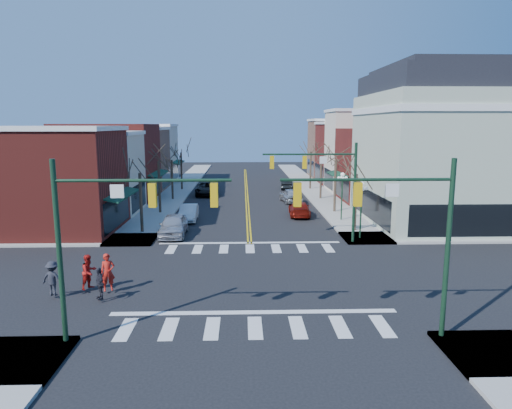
{
  "coord_description": "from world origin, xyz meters",
  "views": [
    {
      "loc": [
        -0.5,
        -24.17,
        8.42
      ],
      "look_at": [
        0.46,
        7.87,
        2.8
      ],
      "focal_mm": 32.0,
      "sensor_mm": 36.0,
      "label": 1
    }
  ],
  "objects": [
    {
      "name": "car_right_mid",
      "position": [
        4.8,
        25.11,
        0.79
      ],
      "size": [
        2.47,
        4.85,
        1.58
      ],
      "primitive_type": "imported",
      "rotation": [
        0.0,
        0.0,
        3.27
      ],
      "color": "#B2B3B7",
      "rests_on": "ground"
    },
    {
      "name": "tree_right_c",
      "position": [
        8.4,
        27.0,
        2.42
      ],
      "size": [
        0.24,
        0.24,
        4.83
      ],
      "primitive_type": "cylinder",
      "color": "#382B21",
      "rests_on": "ground"
    },
    {
      "name": "bldg_left_brick_a",
      "position": [
        -15.5,
        11.75,
        4.0
      ],
      "size": [
        10.0,
        8.5,
        8.0
      ],
      "primitive_type": "cube",
      "color": "maroon",
      "rests_on": "ground"
    },
    {
      "name": "bldg_right_tan",
      "position": [
        15.5,
        49.0,
        4.5
      ],
      "size": [
        10.0,
        8.0,
        9.0
      ],
      "primitive_type": "cube",
      "color": "#996C54",
      "rests_on": "ground"
    },
    {
      "name": "bldg_left_stucco_b",
      "position": [
        -15.5,
        43.5,
        4.1
      ],
      "size": [
        10.0,
        8.0,
        8.2
      ],
      "primitive_type": "cube",
      "color": "beige",
      "rests_on": "ground"
    },
    {
      "name": "car_left_near",
      "position": [
        -5.8,
        10.07,
        0.83
      ],
      "size": [
        2.03,
        4.88,
        1.65
      ],
      "primitive_type": "imported",
      "rotation": [
        0.0,
        0.0,
        0.02
      ],
      "color": "#B8B7BC",
      "rests_on": "ground"
    },
    {
      "name": "pedestrian_dark_b",
      "position": [
        -9.79,
        -2.6,
        1.02
      ],
      "size": [
        1.22,
        0.83,
        1.74
      ],
      "primitive_type": "imported",
      "rotation": [
        0.0,
        0.0,
        2.96
      ],
      "color": "#22232A",
      "rests_on": "sidewalk_left"
    },
    {
      "name": "pedestrian_red_b",
      "position": [
        -8.32,
        -1.7,
        1.05
      ],
      "size": [
        1.03,
        1.1,
        1.79
      ],
      "primitive_type": "imported",
      "rotation": [
        0.0,
        0.0,
        1.03
      ],
      "color": "#B11612",
      "rests_on": "sidewalk_left"
    },
    {
      "name": "tree_right_b",
      "position": [
        8.4,
        19.0,
        2.59
      ],
      "size": [
        0.24,
        0.24,
        5.18
      ],
      "primitive_type": "cylinder",
      "color": "#382B21",
      "rests_on": "ground"
    },
    {
      "name": "lamppost_corner",
      "position": [
        8.2,
        8.5,
        2.96
      ],
      "size": [
        0.36,
        0.36,
        4.33
      ],
      "color": "#14331E",
      "rests_on": "ground"
    },
    {
      "name": "traffic_mast_near_left",
      "position": [
        -5.55,
        -7.4,
        4.71
      ],
      "size": [
        6.6,
        0.28,
        7.2
      ],
      "color": "#14331E",
      "rests_on": "ground"
    },
    {
      "name": "sidewalk_right",
      "position": [
        8.75,
        20.0,
        0.07
      ],
      "size": [
        3.5,
        70.0,
        0.15
      ],
      "primitive_type": "cube",
      "color": "#9E9B93",
      "rests_on": "ground"
    },
    {
      "name": "tree_left_a",
      "position": [
        -8.4,
        11.0,
        2.38
      ],
      "size": [
        0.24,
        0.24,
        4.76
      ],
      "primitive_type": "cylinder",
      "color": "#382B21",
      "rests_on": "ground"
    },
    {
      "name": "car_right_far",
      "position": [
        5.38,
        35.7,
        0.69
      ],
      "size": [
        1.87,
        4.32,
        1.38
      ],
      "primitive_type": "imported",
      "rotation": [
        0.0,
        0.0,
        3.04
      ],
      "color": "black",
      "rests_on": "ground"
    },
    {
      "name": "bldg_right_brick_b",
      "position": [
        15.5,
        41.0,
        4.25
      ],
      "size": [
        10.0,
        8.0,
        8.5
      ],
      "primitive_type": "cube",
      "color": "maroon",
      "rests_on": "ground"
    },
    {
      "name": "bldg_left_stucco_a",
      "position": [
        -15.5,
        19.5,
        3.75
      ],
      "size": [
        10.0,
        7.0,
        7.5
      ],
      "primitive_type": "cube",
      "color": "beige",
      "rests_on": "ground"
    },
    {
      "name": "bldg_right_brick_a",
      "position": [
        15.5,
        25.75,
        4.0
      ],
      "size": [
        10.0,
        8.5,
        8.0
      ],
      "primitive_type": "cube",
      "color": "maroon",
      "rests_on": "ground"
    },
    {
      "name": "bldg_right_stucco",
      "position": [
        15.5,
        33.5,
        5.0
      ],
      "size": [
        10.0,
        7.0,
        10.0
      ],
      "primitive_type": "cube",
      "color": "beige",
      "rests_on": "ground"
    },
    {
      "name": "car_right_near",
      "position": [
        4.8,
        17.48,
        0.67
      ],
      "size": [
        2.14,
        4.72,
        1.34
      ],
      "primitive_type": "imported",
      "rotation": [
        0.0,
        0.0,
        3.08
      ],
      "color": "maroon",
      "rests_on": "ground"
    },
    {
      "name": "sidewalk_left",
      "position": [
        -8.75,
        20.0,
        0.07
      ],
      "size": [
        3.5,
        70.0,
        0.15
      ],
      "primitive_type": "cube",
      "color": "#9E9B93",
      "rests_on": "ground"
    },
    {
      "name": "lamppost_midblock",
      "position": [
        8.2,
        15.0,
        2.96
      ],
      "size": [
        0.36,
        0.36,
        4.33
      ],
      "color": "#14331E",
      "rests_on": "ground"
    },
    {
      "name": "pedestrian_red_a",
      "position": [
        -7.3,
        -1.98,
        1.1
      ],
      "size": [
        0.81,
        0.67,
        1.91
      ],
      "primitive_type": "imported",
      "rotation": [
        0.0,
        0.0,
        0.36
      ],
      "color": "red",
      "rests_on": "sidewalk_left"
    },
    {
      "name": "car_left_mid",
      "position": [
        -5.3,
        15.75,
        0.7
      ],
      "size": [
        1.57,
        4.3,
        1.41
      ],
      "primitive_type": "imported",
      "rotation": [
        0.0,
        0.0,
        0.02
      ],
      "color": "silver",
      "rests_on": "ground"
    },
    {
      "name": "tree_right_a",
      "position": [
        8.4,
        11.0,
        2.31
      ],
      "size": [
        0.24,
        0.24,
        4.62
      ],
      "primitive_type": "cylinder",
      "color": "#382B21",
      "rests_on": "ground"
    },
    {
      "name": "pedestrian_dark_a",
      "position": [
        -7.37,
        -3.11,
        0.93
      ],
      "size": [
        0.82,
        0.97,
        1.56
      ],
      "primitive_type": "imported",
      "rotation": [
        0.0,
        0.0,
        -0.99
      ],
      "color": "#22222A",
      "rests_on": "sidewalk_left"
    },
    {
      "name": "traffic_mast_far_right",
      "position": [
        5.55,
        7.4,
        4.71
      ],
      "size": [
        6.6,
        0.28,
        7.2
      ],
      "color": "#14331E",
      "rests_on": "ground"
    },
    {
      "name": "victorian_corner",
      "position": [
        16.5,
        14.5,
        6.66
      ],
      "size": [
        12.25,
        14.25,
        13.3
      ],
      "color": "#ADBAA1",
      "rests_on": "ground"
    },
    {
      "name": "tree_left_c",
      "position": [
        -8.4,
        27.0,
        2.27
      ],
      "size": [
        0.24,
        0.24,
        4.55
      ],
      "primitive_type": "cylinder",
      "color": "#382B21",
      "rests_on": "ground"
    },
    {
      "name": "traffic_mast_near_right",
      "position": [
        5.55,
        -7.4,
        4.71
      ],
      "size": [
        6.6,
        0.28,
        7.2
      ],
      "color": "#14331E",
      "rests_on": "ground"
    },
    {
      "name": "tree_left_d",
      "position": [
        -8.4,
        35.0,
        2.45
      ],
      "size": [
        0.24,
        0.24,
        4.9
      ],
      "primitive_type": "cylinder",
      "color": "#382B21",
      "rests_on": "ground"
    },
    {
      "name": "bldg_left_tan",
      "position": [
        -15.5,
        35.75,
        3.9
      ],
      "size": [
        10.0,
        7.5,
        7.8
      ],
      "primitive_type": "cube",
      "color": "#996C54",
      "rests_on": "ground"
    },
    {
      "name": "car_left_far",
      "position": [
        -4.8,
        30.69,
        0.79
      ],
      "size": [
        2.75,
        5.74,
        1.58
      ],
      "primitive_type": "imported",
      "rotation": [
        0.0,
        0.0,
        0.02
      ],
      "color": "black",
      "rests_on": "ground"
    },
    {
      "name": "ground",
      "position": [
        0.0,
        0.0,
        0.0
      ],
      "size": [
        160.0,
        160.0,
        0.0
      ],
      "primitive_type": "plane",
      "color": "black",
      "rests_on": "ground"
    },
    {
      "name": "tree_left_b",
      "position": [
        -8.4,
        19.0,
        2.52
      ],
      "size": [
        0.24,
        0.24,
        5.04
      ],
      "primitive_type": "cylinder",
      "color": "#382B21",
      "rests_on": "ground"
    },
    {
      "name": "tree_right_d",
      "position": [
        8.4,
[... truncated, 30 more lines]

